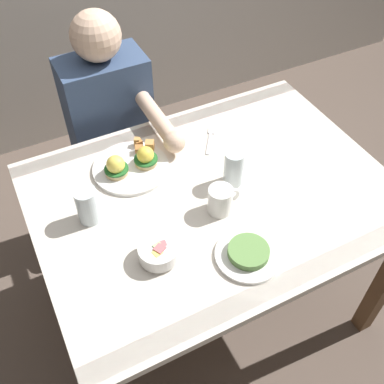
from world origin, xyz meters
The scene contains 10 objects.
ground_plane centered at (0.00, 0.00, 0.00)m, with size 6.00×6.00×0.00m, color brown.
dining_table centered at (0.00, 0.00, 0.63)m, with size 1.20×0.90×0.74m.
eggs_benedict_plate centered at (-0.21, 0.23, 0.76)m, with size 0.27×0.27×0.09m.
fruit_bowl centered at (-0.28, -0.16, 0.77)m, with size 0.12×0.12×0.06m.
coffee_mug centered at (-0.02, -0.08, 0.79)m, with size 0.11×0.08×0.09m.
fork centered at (0.12, 0.25, 0.74)m, with size 0.10×0.14×0.00m.
water_glass_near centered at (-0.41, 0.08, 0.80)m, with size 0.07×0.07×0.13m.
water_glass_far centered at (0.08, 0.01, 0.80)m, with size 0.07×0.07×0.13m.
side_plate centered at (-0.04, -0.28, 0.75)m, with size 0.20×0.20×0.04m.
diner_person centered at (-0.15, 0.60, 0.65)m, with size 0.34×0.54×1.14m.
Camera 1 is at (-0.53, -0.89, 1.86)m, focal length 42.11 mm.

